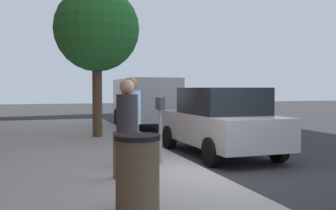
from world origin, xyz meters
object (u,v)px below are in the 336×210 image
Objects in this scene: traffic_signal at (101,69)px; parking_meter at (160,116)px; trash_bin at (138,174)px; parked_van_far at (144,99)px; parked_sedan_near at (219,121)px; street_tree at (97,30)px; pedestrian_bystander at (127,120)px; pedestrian_at_meter at (131,113)px.

parking_meter is at bearing 179.64° from traffic_signal.
traffic_signal is 3.56× the size of trash_bin.
parking_meter is 0.27× the size of parked_van_far.
trash_bin is (-4.55, 3.32, -0.24)m from parked_sedan_near.
parked_sedan_near is 0.85× the size of parked_van_far.
parked_sedan_near is 5.40m from street_tree.
parked_van_far is 12.78m from trash_bin.
trash_bin is at bearing 164.93° from parked_van_far.
trash_bin is at bearing -156.80° from pedestrian_bystander.
parked_van_far is 5.18× the size of trash_bin.
street_tree reaches higher than trash_bin.
pedestrian_bystander is at bearing 139.93° from parking_meter.
traffic_signal is (10.01, -1.01, 1.39)m from pedestrian_bystander.
pedestrian_at_meter is 0.51× the size of traffic_signal.
parked_van_far reaches higher than parked_sedan_near.
traffic_signal is (8.96, -0.71, 1.34)m from pedestrian_at_meter.
parking_meter is 0.80× the size of pedestrian_bystander.
street_tree is at bearing 35.42° from parked_sedan_near.
pedestrian_bystander reaches higher than parked_sedan_near.
street_tree is at bearing -4.44° from trash_bin.
pedestrian_at_meter reaches higher than pedestrian_bystander.
pedestrian_bystander is 10.80m from parked_van_far.
parking_meter is 1.40× the size of trash_bin.
pedestrian_bystander is at bearing 163.72° from parked_van_far.
trash_bin is (-8.31, 0.64, -3.03)m from street_tree.
street_tree is 1.38× the size of traffic_signal.
street_tree is 8.87m from trash_bin.
pedestrian_at_meter is 5.84m from street_tree.
street_tree is 3.88m from traffic_signal.
parked_sedan_near is at bearing 17.39° from pedestrian_at_meter.
parked_van_far is (7.77, 0.00, 0.36)m from parked_sedan_near.
pedestrian_at_meter is (-0.08, 0.65, 0.07)m from parking_meter.
parking_meter is 0.66m from pedestrian_at_meter.
traffic_signal is (8.87, -0.06, 1.41)m from parking_meter.
parked_sedan_near is 4.38× the size of trash_bin.
pedestrian_bystander is 6.84m from street_tree.
street_tree is (-4.01, 2.67, 2.43)m from parked_van_far.
parked_van_far reaches higher than parking_meter.
parking_meter is at bearing -173.41° from street_tree.
traffic_signal reaches higher than parking_meter.
parked_van_far reaches higher than pedestrian_at_meter.
parked_van_far is 5.40m from street_tree.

